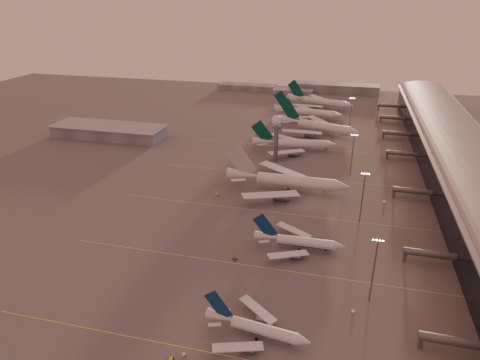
# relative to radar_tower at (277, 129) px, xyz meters

# --- Properties ---
(ground) EXTENTS (700.00, 700.00, 0.00)m
(ground) POSITION_rel_radar_tower_xyz_m (-5.00, -120.00, -20.95)
(ground) COLOR #4F4C4C
(ground) RESTS_ON ground
(taxiway_markings) EXTENTS (180.00, 185.25, 0.02)m
(taxiway_markings) POSITION_rel_radar_tower_xyz_m (25.00, -64.00, -20.94)
(taxiway_markings) COLOR #DAD54D
(taxiway_markings) RESTS_ON ground
(terminal) EXTENTS (57.00, 362.00, 23.04)m
(terminal) POSITION_rel_radar_tower_xyz_m (102.88, -9.91, -10.43)
(terminal) COLOR black
(terminal) RESTS_ON ground
(hangar) EXTENTS (82.00, 27.00, 8.50)m
(hangar) POSITION_rel_radar_tower_xyz_m (-125.00, 20.00, -16.63)
(hangar) COLOR slate
(hangar) RESTS_ON ground
(radar_tower) EXTENTS (6.40, 6.40, 31.10)m
(radar_tower) POSITION_rel_radar_tower_xyz_m (0.00, 0.00, 0.00)
(radar_tower) COLOR #5C5F64
(radar_tower) RESTS_ON ground
(mast_a) EXTENTS (3.60, 0.56, 25.00)m
(mast_a) POSITION_rel_radar_tower_xyz_m (53.00, -120.00, -7.21)
(mast_a) COLOR #5C5F64
(mast_a) RESTS_ON ground
(mast_b) EXTENTS (3.60, 0.56, 25.00)m
(mast_b) POSITION_rel_radar_tower_xyz_m (50.00, -65.00, -7.21)
(mast_b) COLOR #5C5F64
(mast_b) RESTS_ON ground
(mast_c) EXTENTS (3.60, 0.56, 25.00)m
(mast_c) POSITION_rel_radar_tower_xyz_m (45.00, -10.00, -7.21)
(mast_c) COLOR #5C5F64
(mast_c) RESTS_ON ground
(mast_d) EXTENTS (3.60, 0.56, 25.00)m
(mast_d) POSITION_rel_radar_tower_xyz_m (43.00, 80.00, -7.21)
(mast_d) COLOR #5C5F64
(mast_d) RESTS_ON ground
(distant_horizon) EXTENTS (165.00, 37.50, 9.00)m
(distant_horizon) POSITION_rel_radar_tower_xyz_m (-2.38, 205.14, -17.06)
(distant_horizon) COLOR slate
(distant_horizon) RESTS_ON ground
(narrowbody_near) EXTENTS (33.93, 26.93, 13.29)m
(narrowbody_near) POSITION_rel_radar_tower_xyz_m (19.24, -145.42, -18.26)
(narrowbody_near) COLOR silver
(narrowbody_near) RESTS_ON ground
(narrowbody_mid) EXTENTS (37.37, 29.85, 14.61)m
(narrowbody_mid) POSITION_rel_radar_tower_xyz_m (25.60, -93.91, -17.99)
(narrowbody_mid) COLOR silver
(narrowbody_mid) RESTS_ON ground
(widebody_white) EXTENTS (65.57, 52.54, 23.07)m
(widebody_white) POSITION_rel_radar_tower_xyz_m (12.93, -39.21, -16.95)
(widebody_white) COLOR silver
(widebody_white) RESTS_ON ground
(greentail_a) EXTENTS (55.26, 44.33, 20.15)m
(greentail_a) POSITION_rel_radar_tower_xyz_m (8.18, 23.46, -17.39)
(greentail_a) COLOR silver
(greentail_a) RESTS_ON ground
(greentail_b) EXTENTS (61.27, 48.65, 23.15)m
(greentail_b) POSITION_rel_radar_tower_xyz_m (20.67, 64.93, -16.86)
(greentail_b) COLOR silver
(greentail_b) RESTS_ON ground
(greentail_c) EXTENTS (58.16, 46.61, 21.25)m
(greentail_c) POSITION_rel_radar_tower_xyz_m (8.99, 104.45, -17.20)
(greentail_c) COLOR silver
(greentail_c) RESTS_ON ground
(greentail_d) EXTENTS (60.80, 48.36, 22.80)m
(greentail_d) POSITION_rel_radar_tower_xyz_m (15.48, 142.36, -16.92)
(greentail_d) COLOR silver
(greentail_d) RESTS_ON ground
(gsv_truck_a) EXTENTS (4.83, 1.93, 1.93)m
(gsv_truck_a) POSITION_rel_radar_tower_xyz_m (0.87, -158.12, -19.96)
(gsv_truck_a) COLOR silver
(gsv_truck_a) RESTS_ON ground
(gsv_tug_near) EXTENTS (2.98, 4.21, 1.10)m
(gsv_tug_near) POSITION_rel_radar_tower_xyz_m (-2.43, -160.83, -20.38)
(gsv_tug_near) COLOR gold
(gsv_tug_near) RESTS_ON ground
(gsv_catering_a) EXTENTS (4.98, 3.13, 3.79)m
(gsv_catering_a) POSITION_rel_radar_tower_xyz_m (47.96, -127.63, -19.06)
(gsv_catering_a) COLOR silver
(gsv_catering_a) RESTS_ON ground
(gsv_tug_mid) EXTENTS (3.80, 3.87, 0.97)m
(gsv_tug_mid) POSITION_rel_radar_tower_xyz_m (2.50, -107.81, -20.45)
(gsv_tug_mid) COLOR #4E5153
(gsv_tug_mid) RESTS_ON ground
(gsv_truck_b) EXTENTS (5.57, 2.18, 2.24)m
(gsv_truck_b) POSITION_rel_radar_tower_xyz_m (34.52, -86.54, -19.81)
(gsv_truck_b) COLOR silver
(gsv_truck_b) RESTS_ON ground
(gsv_truck_c) EXTENTS (6.31, 5.63, 2.53)m
(gsv_truck_c) POSITION_rel_radar_tower_xyz_m (-20.67, -53.88, -19.66)
(gsv_truck_c) COLOR gold
(gsv_truck_c) RESTS_ON ground
(gsv_catering_b) EXTENTS (5.75, 2.88, 4.65)m
(gsv_catering_b) POSITION_rel_radar_tower_xyz_m (62.18, -42.66, -18.62)
(gsv_catering_b) COLOR silver
(gsv_catering_b) RESTS_ON ground
(gsv_tug_far) EXTENTS (3.44, 3.25, 0.85)m
(gsv_tug_far) POSITION_rel_radar_tower_xyz_m (0.86, -21.42, -20.51)
(gsv_tug_far) COLOR silver
(gsv_tug_far) RESTS_ON ground
(gsv_tug_hangar) EXTENTS (4.14, 3.18, 1.04)m
(gsv_tug_hangar) POSITION_rel_radar_tower_xyz_m (29.03, 30.77, -20.41)
(gsv_tug_hangar) COLOR silver
(gsv_tug_hangar) RESTS_ON ground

